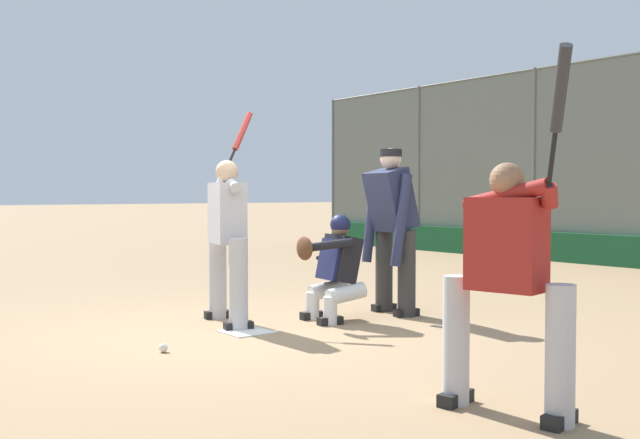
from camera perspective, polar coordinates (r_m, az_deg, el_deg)
The scene contains 8 objects.
ground_plane at distance 7.23m, azimuth -5.61°, elevation -8.55°, with size 160.00×160.00×0.00m, color #9E7F5B.
home_plate_marker at distance 7.23m, azimuth -5.61°, elevation -8.50°, with size 0.43×0.43×0.01m, color white.
batter_at_plate at distance 7.61m, azimuth -7.06°, elevation -1.17°, with size 0.91×0.82×2.21m.
catcher_behind_plate at distance 7.75m, azimuth 1.06°, elevation -3.55°, with size 0.61×0.74×1.11m.
umpire_home at distance 8.21m, azimuth 5.48°, elevation -0.40°, with size 0.73×0.50×1.82m.
batter_on_deck at distance 4.58m, azimuth 14.08°, elevation -4.36°, with size 1.06×0.56×2.09m.
fielding_glove_on_dirt at distance 14.82m, azimuth 0.23°, elevation -2.92°, with size 0.27×0.21×0.10m.
baseball_loose at distance 6.45m, azimuth -11.85°, elevation -9.55°, with size 0.07×0.07×0.07m, color white.
Camera 1 is at (-6.03, 3.77, 1.33)m, focal length 42.00 mm.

